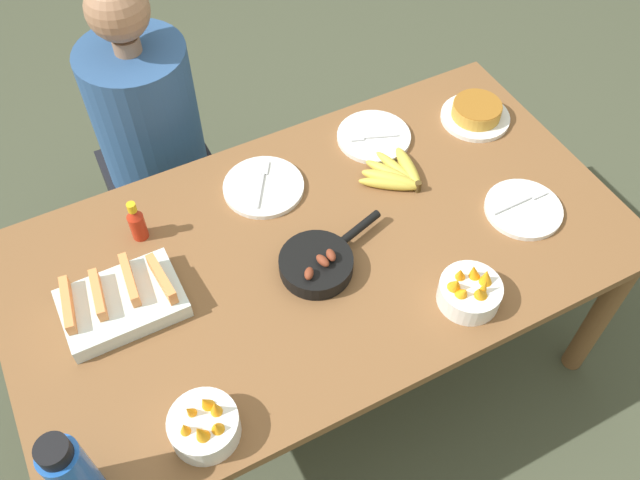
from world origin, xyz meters
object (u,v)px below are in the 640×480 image
(empty_plate_far_left, at_px, (374,137))
(person_figure, at_px, (157,157))
(melon_tray, at_px, (122,301))
(water_bottle, at_px, (71,472))
(frittata_plate_center, at_px, (476,113))
(banana_bunch, at_px, (396,175))
(empty_plate_near_front, at_px, (523,209))
(empty_plate_far_right, at_px, (264,187))
(hot_sauce_bottle, at_px, (137,222))
(fruit_bowl_citrus, at_px, (204,425))
(fruit_bowl_mango, at_px, (470,291))
(skillet, at_px, (318,263))

(empty_plate_far_left, distance_m, person_figure, 0.80)
(melon_tray, distance_m, person_figure, 0.81)
(water_bottle, height_order, person_figure, person_figure)
(frittata_plate_center, height_order, water_bottle, water_bottle)
(banana_bunch, relative_size, empty_plate_near_front, 0.91)
(empty_plate_far_right, bearing_deg, hot_sauce_bottle, -179.50)
(melon_tray, distance_m, fruit_bowl_citrus, 0.42)
(empty_plate_far_left, relative_size, hot_sauce_bottle, 1.71)
(empty_plate_far_right, bearing_deg, person_figure, 112.65)
(frittata_plate_center, relative_size, empty_plate_far_right, 0.92)
(empty_plate_near_front, relative_size, fruit_bowl_citrus, 1.38)
(empty_plate_far_left, height_order, empty_plate_far_right, same)
(melon_tray, bearing_deg, hot_sauce_bottle, 61.36)
(frittata_plate_center, relative_size, empty_plate_far_left, 0.96)
(empty_plate_far_right, bearing_deg, fruit_bowl_mango, -62.56)
(water_bottle, xyz_separation_m, person_figure, (0.51, 1.14, -0.34))
(banana_bunch, xyz_separation_m, skillet, (-0.36, -0.19, 0.01))
(skillet, distance_m, water_bottle, 0.79)
(empty_plate_near_front, height_order, hot_sauce_bottle, hot_sauce_bottle)
(banana_bunch, xyz_separation_m, fruit_bowl_mango, (-0.06, -0.46, 0.02))
(banana_bunch, distance_m, empty_plate_far_left, 0.19)
(empty_plate_far_right, xyz_separation_m, hot_sauce_bottle, (-0.39, -0.00, 0.05))
(empty_plate_far_left, distance_m, hot_sauce_bottle, 0.79)
(empty_plate_far_left, height_order, person_figure, person_figure)
(frittata_plate_center, bearing_deg, empty_plate_far_right, 176.98)
(water_bottle, xyz_separation_m, hot_sauce_bottle, (0.33, 0.63, -0.06))
(banana_bunch, height_order, melon_tray, melon_tray)
(person_figure, bearing_deg, melon_tray, -112.24)
(melon_tray, xyz_separation_m, empty_plate_far_left, (0.90, 0.25, -0.02))
(melon_tray, bearing_deg, fruit_bowl_citrus, -80.86)
(fruit_bowl_mango, relative_size, hot_sauce_bottle, 1.20)
(empty_plate_near_front, xyz_separation_m, fruit_bowl_mango, (-0.32, -0.18, 0.03))
(melon_tray, bearing_deg, banana_bunch, 4.19)
(water_bottle, distance_m, person_figure, 1.29)
(skillet, height_order, empty_plate_far_left, skillet)
(frittata_plate_center, relative_size, person_figure, 0.19)
(person_figure, bearing_deg, hot_sauce_bottle, -109.36)
(fruit_bowl_citrus, bearing_deg, fruit_bowl_mango, 1.84)
(banana_bunch, bearing_deg, fruit_bowl_mango, -97.17)
(empty_plate_far_right, distance_m, water_bottle, 0.97)
(water_bottle, bearing_deg, empty_plate_near_front, 8.62)
(banana_bunch, height_order, hot_sauce_bottle, hot_sauce_bottle)
(banana_bunch, bearing_deg, person_figure, 131.85)
(fruit_bowl_mango, bearing_deg, melon_tray, 154.22)
(person_figure, bearing_deg, skillet, -75.43)
(empty_plate_far_right, bearing_deg, fruit_bowl_citrus, -124.38)
(empty_plate_near_front, distance_m, empty_plate_far_left, 0.52)
(banana_bunch, xyz_separation_m, melon_tray, (-0.88, -0.06, 0.01))
(empty_plate_near_front, bearing_deg, hot_sauce_bottle, 157.46)
(person_figure, bearing_deg, empty_plate_far_right, -67.35)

